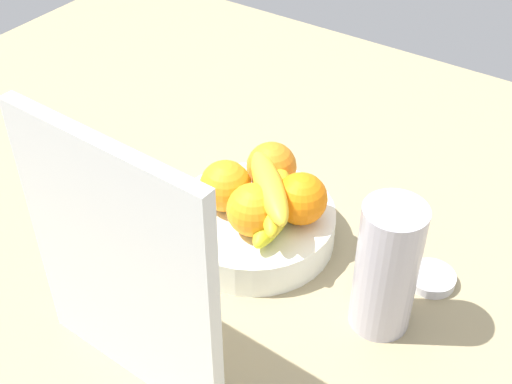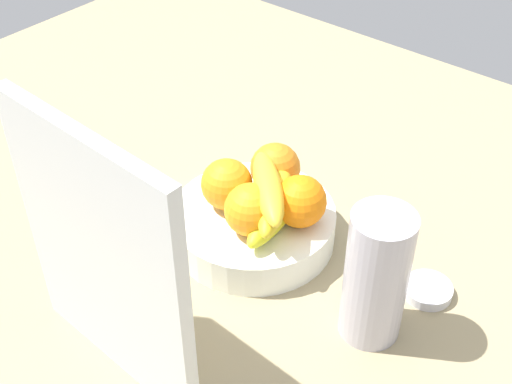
{
  "view_description": "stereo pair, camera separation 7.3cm",
  "coord_description": "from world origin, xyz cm",
  "px_view_note": "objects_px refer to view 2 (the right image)",
  "views": [
    {
      "loc": [
        -44.96,
        66.58,
        73.38
      ],
      "look_at": [
        -0.47,
        1.17,
        9.5
      ],
      "focal_mm": 48.16,
      "sensor_mm": 36.0,
      "label": 1
    },
    {
      "loc": [
        -50.8,
        62.21,
        73.38
      ],
      "look_at": [
        -0.47,
        1.17,
        9.5
      ],
      "focal_mm": 48.16,
      "sensor_mm": 36.0,
      "label": 2
    }
  ],
  "objects_px": {
    "orange_front_right": "(251,210)",
    "banana_bunch": "(274,200)",
    "jar_lid": "(428,290)",
    "fruit_bowl": "(256,226)",
    "orange_back_left": "(275,168)",
    "orange_front_left": "(227,184)",
    "cutting_board": "(103,261)",
    "thermos_tumbler": "(376,277)",
    "orange_center": "(300,201)"
  },
  "relations": [
    {
      "from": "orange_front_right",
      "to": "banana_bunch",
      "type": "distance_m",
      "value": 0.04
    },
    {
      "from": "banana_bunch",
      "to": "jar_lid",
      "type": "height_order",
      "value": "banana_bunch"
    },
    {
      "from": "fruit_bowl",
      "to": "orange_back_left",
      "type": "bearing_deg",
      "value": -76.64
    },
    {
      "from": "orange_front_left",
      "to": "cutting_board",
      "type": "relative_size",
      "value": 0.22
    },
    {
      "from": "orange_front_left",
      "to": "orange_front_right",
      "type": "bearing_deg",
      "value": 161.41
    },
    {
      "from": "thermos_tumbler",
      "to": "orange_front_left",
      "type": "bearing_deg",
      "value": -5.52
    },
    {
      "from": "fruit_bowl",
      "to": "orange_front_left",
      "type": "height_order",
      "value": "orange_front_left"
    },
    {
      "from": "orange_front_left",
      "to": "cutting_board",
      "type": "distance_m",
      "value": 0.3
    },
    {
      "from": "orange_front_left",
      "to": "orange_back_left",
      "type": "height_order",
      "value": "same"
    },
    {
      "from": "banana_bunch",
      "to": "jar_lid",
      "type": "relative_size",
      "value": 2.49
    },
    {
      "from": "thermos_tumbler",
      "to": "banana_bunch",
      "type": "bearing_deg",
      "value": -11.54
    },
    {
      "from": "thermos_tumbler",
      "to": "orange_back_left",
      "type": "bearing_deg",
      "value": -23.12
    },
    {
      "from": "orange_back_left",
      "to": "banana_bunch",
      "type": "bearing_deg",
      "value": 126.6
    },
    {
      "from": "thermos_tumbler",
      "to": "orange_center",
      "type": "bearing_deg",
      "value": -20.98
    },
    {
      "from": "orange_front_left",
      "to": "orange_front_right",
      "type": "height_order",
      "value": "same"
    },
    {
      "from": "orange_center",
      "to": "cutting_board",
      "type": "relative_size",
      "value": 0.22
    },
    {
      "from": "orange_center",
      "to": "cutting_board",
      "type": "height_order",
      "value": "cutting_board"
    },
    {
      "from": "jar_lid",
      "to": "cutting_board",
      "type": "bearing_deg",
      "value": 54.88
    },
    {
      "from": "orange_center",
      "to": "orange_back_left",
      "type": "height_order",
      "value": "same"
    },
    {
      "from": "orange_front_right",
      "to": "orange_center",
      "type": "relative_size",
      "value": 1.0
    },
    {
      "from": "orange_front_left",
      "to": "orange_front_right",
      "type": "xyz_separation_m",
      "value": [
        -0.07,
        0.02,
        0.0
      ]
    },
    {
      "from": "orange_front_right",
      "to": "thermos_tumbler",
      "type": "height_order",
      "value": "thermos_tumbler"
    },
    {
      "from": "banana_bunch",
      "to": "thermos_tumbler",
      "type": "distance_m",
      "value": 0.2
    },
    {
      "from": "orange_front_right",
      "to": "jar_lid",
      "type": "relative_size",
      "value": 1.12
    },
    {
      "from": "orange_front_left",
      "to": "banana_bunch",
      "type": "height_order",
      "value": "banana_bunch"
    },
    {
      "from": "fruit_bowl",
      "to": "orange_front_right",
      "type": "relative_size",
      "value": 3.2
    },
    {
      "from": "orange_center",
      "to": "jar_lid",
      "type": "distance_m",
      "value": 0.22
    },
    {
      "from": "orange_center",
      "to": "fruit_bowl",
      "type": "bearing_deg",
      "value": 21.56
    },
    {
      "from": "fruit_bowl",
      "to": "orange_back_left",
      "type": "xyz_separation_m",
      "value": [
        0.02,
        -0.07,
        0.07
      ]
    },
    {
      "from": "fruit_bowl",
      "to": "banana_bunch",
      "type": "height_order",
      "value": "banana_bunch"
    },
    {
      "from": "fruit_bowl",
      "to": "cutting_board",
      "type": "distance_m",
      "value": 0.33
    },
    {
      "from": "orange_front_left",
      "to": "thermos_tumbler",
      "type": "height_order",
      "value": "thermos_tumbler"
    },
    {
      "from": "fruit_bowl",
      "to": "cutting_board",
      "type": "bearing_deg",
      "value": 92.38
    },
    {
      "from": "fruit_bowl",
      "to": "jar_lid",
      "type": "xyz_separation_m",
      "value": [
        -0.26,
        -0.07,
        -0.02
      ]
    },
    {
      "from": "orange_back_left",
      "to": "cutting_board",
      "type": "xyz_separation_m",
      "value": [
        -0.03,
        0.36,
        0.09
      ]
    },
    {
      "from": "orange_front_left",
      "to": "banana_bunch",
      "type": "distance_m",
      "value": 0.08
    },
    {
      "from": "fruit_bowl",
      "to": "banana_bunch",
      "type": "relative_size",
      "value": 1.44
    },
    {
      "from": "orange_front_left",
      "to": "fruit_bowl",
      "type": "bearing_deg",
      "value": -164.55
    },
    {
      "from": "banana_bunch",
      "to": "cutting_board",
      "type": "xyz_separation_m",
      "value": [
        0.02,
        0.29,
        0.08
      ]
    },
    {
      "from": "banana_bunch",
      "to": "thermos_tumbler",
      "type": "xyz_separation_m",
      "value": [
        -0.2,
        0.04,
        0.0
      ]
    },
    {
      "from": "orange_center",
      "to": "banana_bunch",
      "type": "xyz_separation_m",
      "value": [
        0.03,
        0.02,
        0.0
      ]
    },
    {
      "from": "orange_front_right",
      "to": "fruit_bowl",
      "type": "bearing_deg",
      "value": -61.0
    },
    {
      "from": "banana_bunch",
      "to": "orange_center",
      "type": "bearing_deg",
      "value": -141.67
    },
    {
      "from": "cutting_board",
      "to": "fruit_bowl",
      "type": "bearing_deg",
      "value": -85.15
    },
    {
      "from": "orange_front_left",
      "to": "thermos_tumbler",
      "type": "distance_m",
      "value": 0.28
    },
    {
      "from": "orange_front_right",
      "to": "orange_center",
      "type": "xyz_separation_m",
      "value": [
        -0.04,
        -0.06,
        0.0
      ]
    },
    {
      "from": "orange_front_right",
      "to": "jar_lid",
      "type": "height_order",
      "value": "orange_front_right"
    },
    {
      "from": "thermos_tumbler",
      "to": "cutting_board",
      "type": "bearing_deg",
      "value": 48.77
    },
    {
      "from": "fruit_bowl",
      "to": "orange_front_right",
      "type": "height_order",
      "value": "orange_front_right"
    },
    {
      "from": "jar_lid",
      "to": "orange_front_left",
      "type": "bearing_deg",
      "value": 14.49
    }
  ]
}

